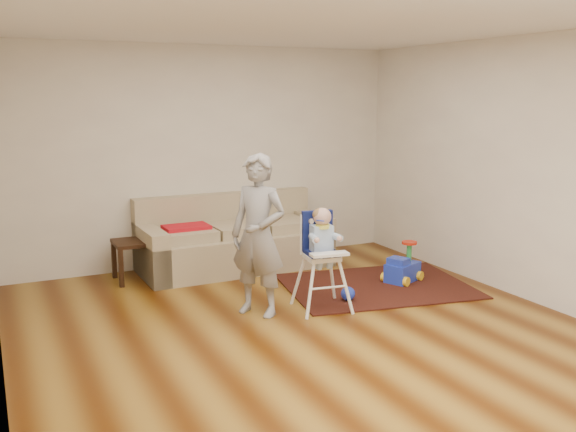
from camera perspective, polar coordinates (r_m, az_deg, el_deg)
name	(u,v)px	position (r m, az deg, el deg)	size (l,w,h in m)	color
ground	(307,332)	(5.87, 1.71, -10.31)	(5.50, 5.50, 0.00)	#462005
room_envelope	(282,120)	(5.95, -0.53, 8.52)	(5.04, 5.52, 2.72)	silver
sofa	(235,233)	(7.83, -4.73, -1.52)	(2.32, 0.99, 0.89)	gray
side_table	(135,261)	(7.57, -13.41, -3.87)	(0.47, 0.47, 0.47)	black
area_rug	(377,286)	(7.25, 7.91, -6.18)	(1.99, 1.49, 0.02)	black
ride_on_toy	(403,262)	(7.40, 10.17, -4.05)	(0.40, 0.29, 0.44)	#2038C5
toy_ball	(348,294)	(6.67, 5.35, -6.89)	(0.15, 0.15, 0.15)	#2038C5
high_chair	(322,261)	(6.33, 3.02, -3.98)	(0.54, 0.54, 1.03)	white
adult	(258,235)	(6.13, -2.66, -1.74)	(0.57, 0.37, 1.56)	gray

